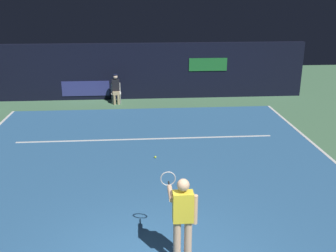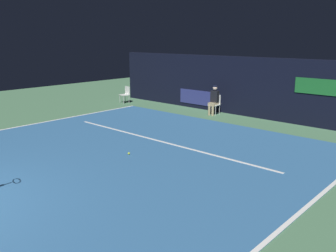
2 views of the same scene
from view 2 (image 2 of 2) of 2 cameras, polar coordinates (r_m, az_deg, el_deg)
ground_plane at (r=10.79m, az=-8.58°, el=-4.73°), size 31.80×31.80×0.00m
court_surface at (r=10.79m, az=-8.58°, el=-4.70°), size 11.18×11.58×0.01m
line_sideline_left at (r=7.65m, az=19.57°, el=-13.36°), size 0.10×11.58×0.01m
line_sideline_right at (r=15.35m, az=-21.80°, el=0.06°), size 0.10×11.58×0.01m
line_service at (r=12.10m, az=-1.14°, el=-2.45°), size 8.72×0.10×0.01m
back_wall at (r=16.32m, az=12.65°, el=6.06°), size 15.32×0.33×2.60m
line_judge_on_chair at (r=16.36m, az=7.31°, el=4.14°), size 0.47×0.55×1.32m
courtside_chair_near at (r=19.42m, az=-6.76°, el=5.13°), size 0.50×0.48×0.88m
tennis_ball at (r=10.83m, az=-6.22°, el=-4.34°), size 0.07×0.07×0.07m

